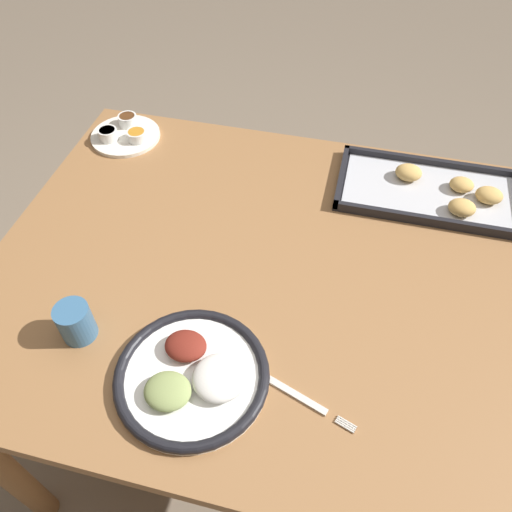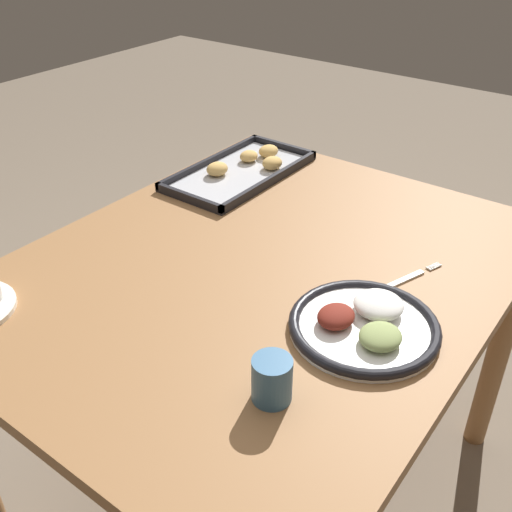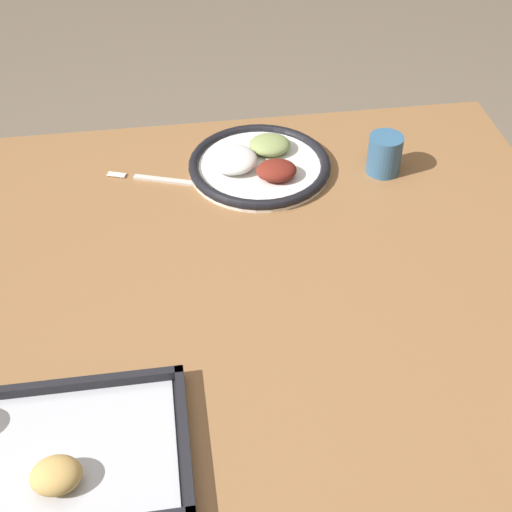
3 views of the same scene
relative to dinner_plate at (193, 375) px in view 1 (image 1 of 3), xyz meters
The scene contains 7 objects.
ground_plane 0.81m from the dinner_plate, 76.67° to the left, with size 8.00×8.00×0.00m, color #7A6B59.
dining_table 0.31m from the dinner_plate, 76.67° to the left, with size 1.16×0.93×0.75m.
dinner_plate is the anchor object (origin of this frame).
fork 0.17m from the dinner_plate, ahead, with size 0.22×0.09×0.00m.
saucer_plate 0.75m from the dinner_plate, 122.40° to the left, with size 0.18×0.18×0.04m.
baking_tray 0.72m from the dinner_plate, 55.47° to the left, with size 0.43×0.22×0.04m.
drinking_cup 0.24m from the dinner_plate, behind, with size 0.06×0.06×0.08m.
Camera 1 is at (0.14, -0.65, 1.55)m, focal length 35.00 mm.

